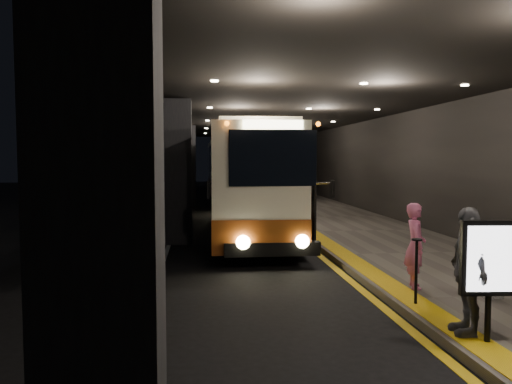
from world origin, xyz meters
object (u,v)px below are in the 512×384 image
coach_main (250,186)px  stanchion_post (416,272)px  info_sign (490,261)px  coach_second (230,172)px  passenger_boarding (415,245)px  passenger_waiting_grey (468,271)px  bag_polka (493,287)px

coach_main → stanchion_post: size_ratio=10.24×
info_sign → coach_second: bearing=100.1°
coach_second → stanchion_post: 22.64m
passenger_boarding → passenger_waiting_grey: (-0.35, -2.50, 0.09)m
passenger_boarding → stanchion_post: bearing=170.2°
passenger_boarding → bag_polka: (1.08, -0.85, -0.62)m
coach_main → passenger_boarding: size_ratio=6.97×
passenger_waiting_grey → bag_polka: (1.43, 1.66, -0.71)m
coach_main → info_sign: bearing=-75.9°
stanchion_post → info_sign: bearing=-83.3°
coach_main → info_sign: size_ratio=6.86×
passenger_boarding → stanchion_post: 1.18m
coach_second → passenger_waiting_grey: 24.07m
coach_second → stanchion_post: size_ratio=10.56×
bag_polka → stanchion_post: size_ratio=0.35×
stanchion_post → passenger_boarding: bearing=67.0°
stanchion_post → coach_main: bearing=102.4°
coach_second → info_sign: (2.03, -24.34, -0.50)m
coach_second → passenger_boarding: bearing=-84.4°
coach_main → info_sign: coach_main is taller
passenger_waiting_grey → stanchion_post: bearing=-168.3°
passenger_boarding → passenger_waiting_grey: 2.53m
coach_main → coach_second: bearing=92.0°
passenger_boarding → bag_polka: passenger_boarding is taller
coach_main → passenger_waiting_grey: (2.06, -10.36, -0.63)m
coach_second → stanchion_post: (1.82, -22.54, -1.06)m
passenger_boarding → stanchion_post: size_ratio=1.47×
passenger_waiting_grey → stanchion_post: (-0.10, 1.44, -0.35)m
bag_polka → passenger_waiting_grey: bearing=-130.8°
coach_main → passenger_boarding: (2.41, -7.86, -0.72)m
coach_second → stanchion_post: coach_second is taller
coach_main → stanchion_post: bearing=-74.9°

